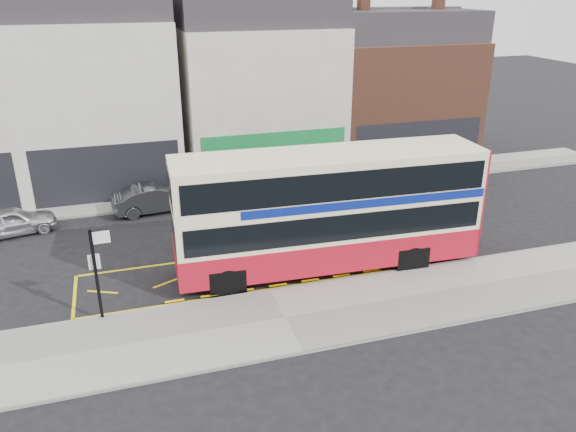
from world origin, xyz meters
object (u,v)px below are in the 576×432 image
object	(u,v)px
car_white	(323,178)
street_tree_right	(277,123)
car_grey	(156,198)
bus_stop_post	(97,266)
car_silver	(11,221)
double_decker_bus	(329,209)

from	to	relation	value
car_white	street_tree_right	world-z (taller)	street_tree_right
street_tree_right	car_grey	bearing A→B (deg)	-158.87
car_grey	car_white	world-z (taller)	car_white
car_white	car_grey	bearing A→B (deg)	102.92
car_grey	street_tree_right	size ratio (longest dim) A/B	0.85
bus_stop_post	street_tree_right	world-z (taller)	street_tree_right
car_silver	car_grey	distance (m)	6.68
double_decker_bus	car_silver	size ratio (longest dim) A/B	3.18
car_grey	car_white	bearing A→B (deg)	-94.13
double_decker_bus	bus_stop_post	xyz separation A→B (m)	(-8.80, -1.43, -0.44)
double_decker_bus	car_white	world-z (taller)	double_decker_bus
car_grey	car_silver	bearing A→B (deg)	91.09
double_decker_bus	car_grey	bearing A→B (deg)	129.23
car_silver	street_tree_right	world-z (taller)	street_tree_right
double_decker_bus	car_grey	xyz separation A→B (m)	(-6.15, 8.23, -1.84)
car_white	street_tree_right	bearing A→B (deg)	49.53
street_tree_right	bus_stop_post	bearing A→B (deg)	-128.42
car_silver	street_tree_right	xyz separation A→B (m)	(13.85, 3.73, 2.80)
street_tree_right	double_decker_bus	bearing A→B (deg)	-95.63
bus_stop_post	car_white	bearing A→B (deg)	37.25
double_decker_bus	car_white	size ratio (longest dim) A/B	2.47
bus_stop_post	car_grey	world-z (taller)	bus_stop_post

